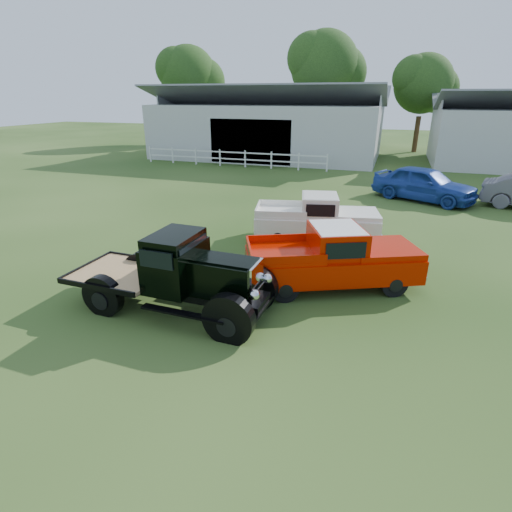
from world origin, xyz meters
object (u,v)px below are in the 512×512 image
(red_pickup, at_px, (332,257))
(misc_car_blue, at_px, (424,184))
(white_pickup, at_px, (316,218))
(vintage_flatbed, at_px, (173,273))

(red_pickup, xyz_separation_m, misc_car_blue, (2.86, 11.20, -0.02))
(red_pickup, bearing_deg, white_pickup, 82.27)
(vintage_flatbed, height_order, white_pickup, vintage_flatbed)
(vintage_flatbed, relative_size, red_pickup, 1.05)
(red_pickup, bearing_deg, misc_car_blue, 50.94)
(white_pickup, distance_m, misc_car_blue, 8.58)
(white_pickup, height_order, misc_car_blue, misc_car_blue)
(vintage_flatbed, height_order, red_pickup, vintage_flatbed)
(white_pickup, bearing_deg, misc_car_blue, 50.13)
(vintage_flatbed, xyz_separation_m, red_pickup, (3.39, 2.52, -0.13))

